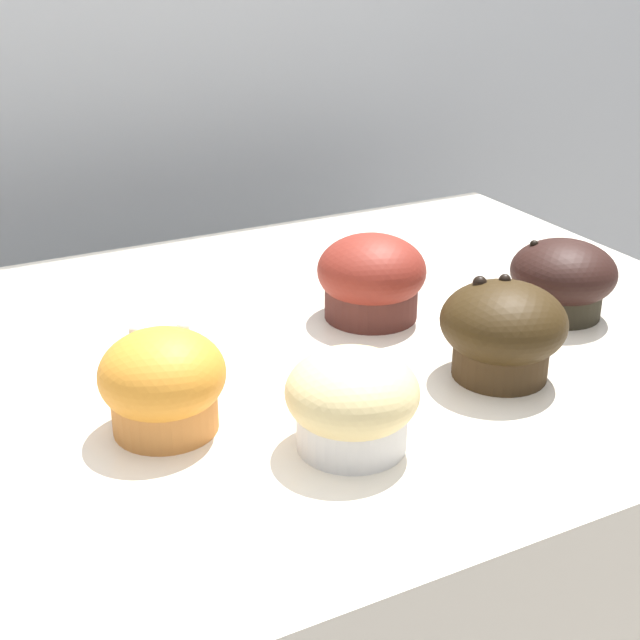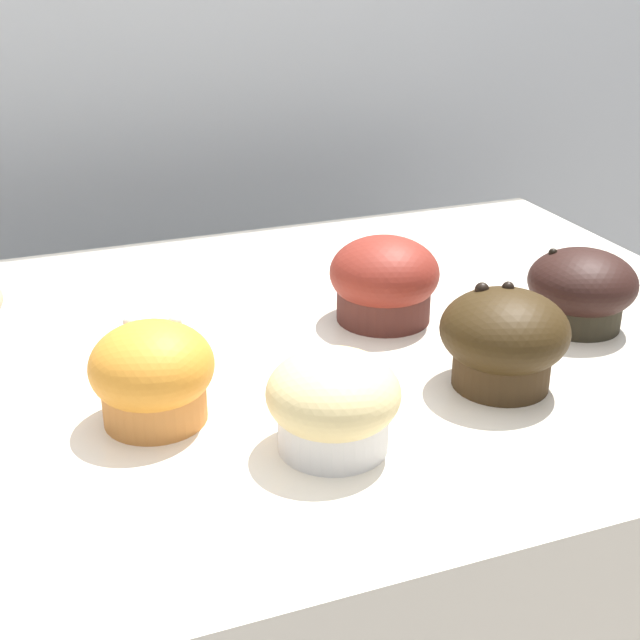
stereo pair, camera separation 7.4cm
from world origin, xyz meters
name	(u,v)px [view 2 (the right image)]	position (x,y,z in m)	size (l,w,h in m)	color
wall_back	(121,219)	(0.00, 0.60, 0.90)	(3.20, 0.10, 1.80)	#B2B7BC
muffin_front_center	(152,375)	(-0.08, -0.09, 1.00)	(0.09, 0.09, 0.08)	#CE7E3B
muffin_back_left	(384,281)	(0.16, 0.02, 1.00)	(0.10, 0.10, 0.08)	#4E2520
muffin_back_right	(333,402)	(0.03, -0.17, 0.99)	(0.10, 0.10, 0.07)	silver
muffin_front_left	(582,289)	(0.32, -0.06, 0.99)	(0.10, 0.10, 0.07)	#2C271B
muffin_back_center	(504,339)	(0.19, -0.13, 1.00)	(0.10, 0.10, 0.08)	#3C2A17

